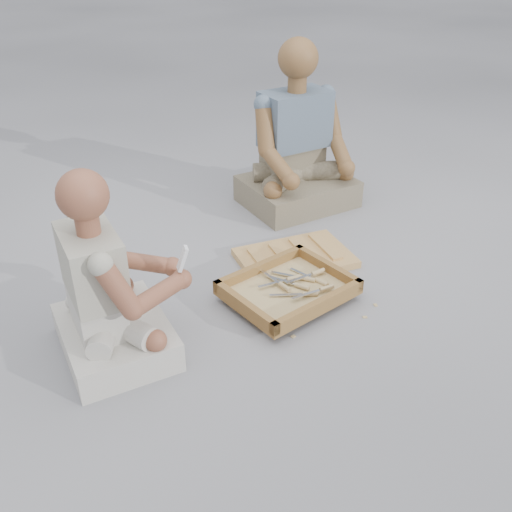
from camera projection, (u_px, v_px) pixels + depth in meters
name	position (u px, v px, depth m)	size (l,w,h in m)	color
ground	(293.00, 334.00, 2.46)	(60.00, 60.00, 0.00)	#9C9CA2
carved_panel	(295.00, 258.00, 2.97)	(0.57, 0.38, 0.04)	#AF7C44
tool_tray	(288.00, 289.00, 2.64)	(0.63, 0.55, 0.07)	brown
chisel_0	(323.00, 289.00, 2.61)	(0.22, 0.02, 0.02)	silver
chisel_1	(314.00, 273.00, 2.72)	(0.22, 0.04, 0.02)	silver
chisel_2	(298.00, 285.00, 2.65)	(0.14, 0.19, 0.02)	silver
chisel_3	(290.00, 279.00, 2.69)	(0.22, 0.02, 0.02)	silver
chisel_4	(304.00, 278.00, 2.70)	(0.17, 0.17, 0.02)	silver
chisel_5	(318.00, 281.00, 2.69)	(0.10, 0.21, 0.02)	silver
chisel_6	(305.00, 294.00, 2.59)	(0.21, 0.10, 0.02)	silver
chisel_7	(282.00, 285.00, 2.64)	(0.06, 0.22, 0.02)	silver
wood_chip_0	(246.00, 272.00, 2.88)	(0.02, 0.01, 0.00)	tan
wood_chip_1	(268.00, 264.00, 2.95)	(0.02, 0.01, 0.00)	tan
wood_chip_2	(320.00, 272.00, 2.89)	(0.02, 0.01, 0.00)	tan
wood_chip_3	(257.00, 292.00, 2.73)	(0.02, 0.01, 0.00)	tan
wood_chip_4	(376.00, 305.00, 2.64)	(0.02, 0.01, 0.00)	tan
wood_chip_5	(365.00, 317.00, 2.56)	(0.02, 0.01, 0.00)	tan
wood_chip_6	(318.00, 258.00, 3.01)	(0.02, 0.01, 0.00)	tan
wood_chip_7	(245.00, 287.00, 2.76)	(0.02, 0.01, 0.00)	tan
wood_chip_8	(356.00, 294.00, 2.72)	(0.02, 0.01, 0.00)	tan
wood_chip_9	(293.00, 336.00, 2.44)	(0.02, 0.01, 0.00)	tan
wood_chip_10	(290.00, 269.00, 2.91)	(0.02, 0.01, 0.00)	tan
wood_chip_11	(240.00, 281.00, 2.81)	(0.02, 0.01, 0.00)	tan
wood_chip_12	(304.00, 290.00, 2.74)	(0.02, 0.01, 0.00)	tan
wood_chip_13	(310.00, 289.00, 2.75)	(0.02, 0.01, 0.00)	tan
craftsman	(108.00, 295.00, 2.23)	(0.54, 0.53, 0.80)	#BAB5AD
companion	(297.00, 153.00, 3.43)	(0.67, 0.56, 0.99)	gray
mobile_phone	(183.00, 259.00, 2.25)	(0.05, 0.05, 0.10)	white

